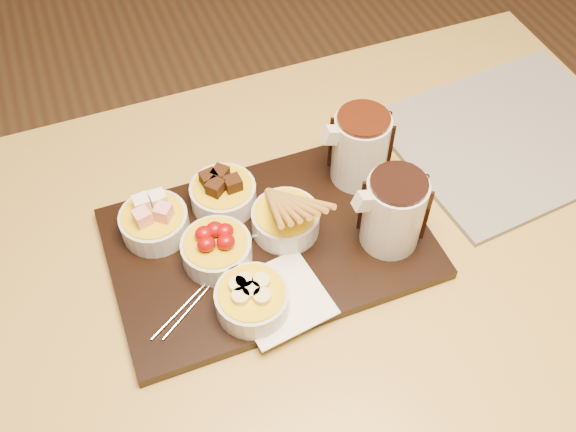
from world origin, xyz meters
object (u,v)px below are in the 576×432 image
object	(u,v)px
serving_board	(269,243)
newspaper	(512,136)
bowl_strawberries	(217,251)
pitcher_milk_chocolate	(360,149)
dining_table	(316,277)
pitcher_dark_chocolate	(393,213)

from	to	relation	value
serving_board	newspaper	bearing A→B (deg)	7.85
bowl_strawberries	pitcher_milk_chocolate	distance (m)	0.27
dining_table	pitcher_milk_chocolate	xyz separation A→B (m)	(0.10, 0.09, 0.18)
newspaper	pitcher_milk_chocolate	bearing A→B (deg)	173.31
pitcher_dark_chocolate	pitcher_milk_chocolate	world-z (taller)	same
serving_board	newspaper	distance (m)	0.47
bowl_strawberries	dining_table	bearing A→B (deg)	-4.19
pitcher_milk_chocolate	newspaper	xyz separation A→B (m)	(0.29, -0.01, -0.07)
bowl_strawberries	serving_board	bearing A→B (deg)	3.53
dining_table	serving_board	bearing A→B (deg)	167.48
pitcher_dark_chocolate	serving_board	bearing A→B (deg)	160.02
dining_table	bowl_strawberries	size ratio (longest dim) A/B	12.00
pitcher_dark_chocolate	pitcher_milk_chocolate	size ratio (longest dim) A/B	1.00
pitcher_dark_chocolate	dining_table	bearing A→B (deg)	154.58
dining_table	bowl_strawberries	world-z (taller)	bowl_strawberries
dining_table	pitcher_milk_chocolate	size ratio (longest dim) A/B	10.20
serving_board	pitcher_dark_chocolate	world-z (taller)	pitcher_dark_chocolate
bowl_strawberries	newspaper	distance (m)	0.55
pitcher_milk_chocolate	newspaper	size ratio (longest dim) A/B	0.30
dining_table	bowl_strawberries	distance (m)	0.20
serving_board	dining_table	bearing A→B (deg)	-12.47
bowl_strawberries	pitcher_dark_chocolate	distance (m)	0.25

